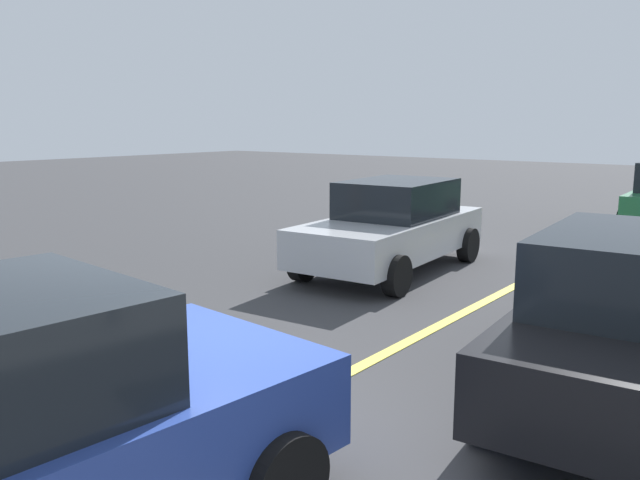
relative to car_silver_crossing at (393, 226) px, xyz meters
name	(u,v)px	position (x,y,z in m)	size (l,w,h in m)	color
ground_plane	(213,444)	(-6.29, -2.17, -0.80)	(80.00, 80.00, 0.00)	#38383A
lane_marking_centre	(402,345)	(-3.29, -2.17, -0.79)	(28.00, 0.16, 0.01)	#E0D14C
car_silver_crossing	(393,226)	(0.00, 0.00, 0.00)	(4.47, 2.22, 1.59)	#B7BABF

